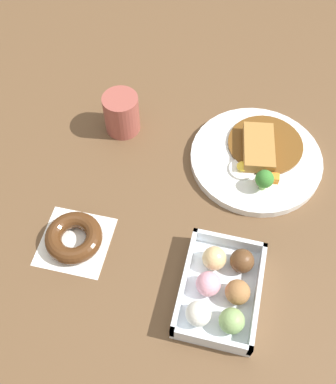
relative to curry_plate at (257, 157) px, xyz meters
name	(u,v)px	position (x,y,z in m)	size (l,w,h in m)	color
ground_plane	(195,210)	(-0.15, 0.10, -0.01)	(1.60, 1.60, 0.00)	brown
curry_plate	(257,157)	(0.00, 0.00, 0.00)	(0.28, 0.28, 0.07)	white
donut_box	(221,289)	(-0.31, 0.02, 0.01)	(0.19, 0.14, 0.06)	silver
chocolate_ring_donut	(74,238)	(-0.27, 0.31, 0.00)	(0.13, 0.13, 0.03)	white
coffee_mug	(122,113)	(0.02, 0.30, 0.03)	(0.08, 0.08, 0.09)	#9E4C42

